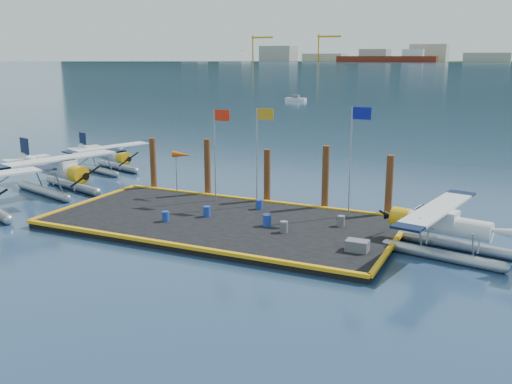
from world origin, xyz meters
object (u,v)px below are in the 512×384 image
Objects in this scene: piling_2 at (267,178)px; piling_4 at (389,188)px; drum_1 at (267,220)px; piling_3 at (325,180)px; flagpole_red at (218,141)px; drum_2 at (284,227)px; crate at (357,246)px; flagpole_yellow at (260,142)px; piling_0 at (153,166)px; piling_1 at (207,169)px; seaplane_b at (60,172)px; seaplane_c at (110,157)px; drum_3 at (166,216)px; flagpole_blue at (354,145)px; windsock at (182,156)px; drum_5 at (259,204)px; seaplane_d at (443,228)px; drum_4 at (341,221)px; drum_0 at (207,211)px.

piling_4 is at bearing 0.00° from piling_2.
piling_3 is at bearing 73.38° from drum_1.
flagpole_red is 1.58× the size of piling_2.
drum_1 is 0.17× the size of piling_4.
drum_2 is 4.59m from crate.
piling_2 is (-0.20, 1.60, -2.61)m from flagpole_yellow.
piling_1 is (4.50, 0.00, 0.10)m from piling_0.
flagpole_red is at bearing -43.15° from piling_1.
seaplane_b is 23.57m from crate.
piling_4 is at bearing 97.48° from seaplane_c.
drum_3 is 0.15× the size of piling_0.
flagpole_blue is at bearing -36.07° from piling_3.
flagpole_blue is 1.71× the size of piling_2.
piling_2 is at bearing 137.57° from crate.
flagpole_red is at bearing 0.00° from windsock.
drum_5 is at bearing 121.51° from drum_1.
crate is (23.14, -4.40, -0.88)m from seaplane_b.
seaplane_d is at bearing 8.17° from drum_3.
piling_4 is (7.80, 1.60, -2.51)m from flagpole_yellow.
drum_3 is 6.61m from flagpole_red.
seaplane_c is at bearing -149.62° from seaplane_b.
drum_1 is (-9.40, -0.52, -0.63)m from seaplane_d.
seaplane_c reaches higher than crate.
flagpole_red is 1.40× the size of piling_3.
piling_2 is (4.50, 0.00, -0.20)m from piling_1.
windsock is (-2.73, 0.00, -1.17)m from flagpole_red.
drum_1 reaches higher than drum_4.
drum_4 is 11.39m from piling_1.
crate is (5.72, -2.01, -0.06)m from drum_1.
drum_5 is 6.55m from windsock.
drum_5 is 7.00m from flagpole_blue.
drum_3 is 11.41m from crate.
drum_4 is 0.10× the size of flagpole_red.
drum_1 is at bearing -66.19° from piling_2.
piling_0 is at bearing 170.14° from flagpole_yellow.
seaplane_b is at bearing 96.79° from seaplane_d.
piling_3 is at bearing 13.25° from flagpole_red.
drum_2 is at bearing -92.76° from piling_3.
piling_3 is (3.52, 2.30, 1.45)m from drum_5.
flagpole_red is 3.00m from flagpole_yellow.
seaplane_c is at bearing 152.06° from drum_2.
piling_3 is (-2.20, 1.60, -2.54)m from flagpole_blue.
piling_4 is at bearing 31.98° from drum_3.
drum_2 is at bearing -28.62° from drum_1.
piling_2 is at bearing 78.26° from seaplane_d.
drum_2 is 6.87m from flagpole_yellow.
piling_0 reaches higher than drum_0.
seaplane_c reaches higher than drum_2.
seaplane_b is 2.63× the size of piling_2.
drum_0 reaches higher than drum_4.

